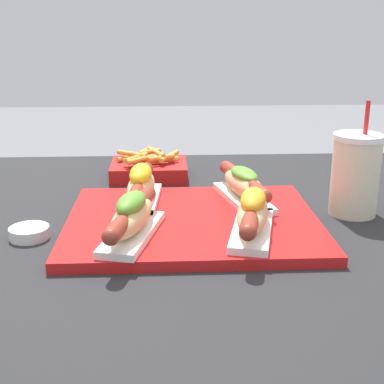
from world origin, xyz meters
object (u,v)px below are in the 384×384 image
at_px(drink_cup, 355,174).
at_px(fries_basket, 149,168).
at_px(sauce_bowl, 29,232).
at_px(hot_dog_3, 244,185).
at_px(hot_dog_2, 141,186).
at_px(hot_dog_0, 132,217).
at_px(hot_dog_1, 253,213).
at_px(serving_tray, 193,222).

distance_m(drink_cup, fries_basket, 0.47).
bearing_deg(sauce_bowl, hot_dog_3, 17.75).
bearing_deg(hot_dog_2, hot_dog_0, -92.87).
height_order(hot_dog_1, fries_basket, hot_dog_1).
xyz_separation_m(serving_tray, hot_dog_2, (-0.09, 0.08, 0.04)).
height_order(hot_dog_2, drink_cup, drink_cup).
distance_m(hot_dog_0, drink_cup, 0.42).
distance_m(serving_tray, hot_dog_0, 0.14).
height_order(hot_dog_2, hot_dog_3, hot_dog_2).
bearing_deg(hot_dog_0, hot_dog_1, 1.99).
height_order(hot_dog_1, drink_cup, drink_cup).
xyz_separation_m(hot_dog_2, hot_dog_3, (0.19, 0.01, -0.00)).
relative_size(hot_dog_0, fries_basket, 1.27).
height_order(hot_dog_0, hot_dog_1, hot_dog_1).
height_order(hot_dog_1, hot_dog_3, hot_dog_1).
xyz_separation_m(hot_dog_3, sauce_bowl, (-0.37, -0.12, -0.04)).
bearing_deg(fries_basket, hot_dog_0, -92.15).
xyz_separation_m(hot_dog_0, sauce_bowl, (-0.17, 0.05, -0.04)).
bearing_deg(drink_cup, hot_dog_0, -161.22).
xyz_separation_m(sauce_bowl, drink_cup, (0.57, 0.09, 0.07)).
bearing_deg(drink_cup, sauce_bowl, -171.11).
relative_size(serving_tray, hot_dog_1, 1.99).
xyz_separation_m(hot_dog_3, drink_cup, (0.20, -0.03, 0.03)).
distance_m(hot_dog_2, drink_cup, 0.39).
bearing_deg(sauce_bowl, fries_basket, 61.84).
relative_size(hot_dog_0, hot_dog_2, 0.98).
height_order(hot_dog_3, sauce_bowl, hot_dog_3).
bearing_deg(drink_cup, hot_dog_3, 171.57).
xyz_separation_m(hot_dog_0, drink_cup, (0.40, 0.14, 0.02)).
relative_size(hot_dog_0, hot_dog_3, 1.00).
bearing_deg(hot_dog_1, hot_dog_3, 87.09).
height_order(hot_dog_3, fries_basket, hot_dog_3).
bearing_deg(fries_basket, hot_dog_2, -91.67).
relative_size(hot_dog_2, fries_basket, 1.30).
relative_size(hot_dog_3, fries_basket, 1.28).
relative_size(hot_dog_1, drink_cup, 1.04).
height_order(serving_tray, sauce_bowl, sauce_bowl).
distance_m(serving_tray, hot_dog_3, 0.14).
bearing_deg(hot_dog_2, sauce_bowl, -148.25).
xyz_separation_m(hot_dog_0, hot_dog_1, (0.19, 0.01, 0.00)).
relative_size(hot_dog_0, sauce_bowl, 3.31).
distance_m(hot_dog_0, hot_dog_3, 0.26).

